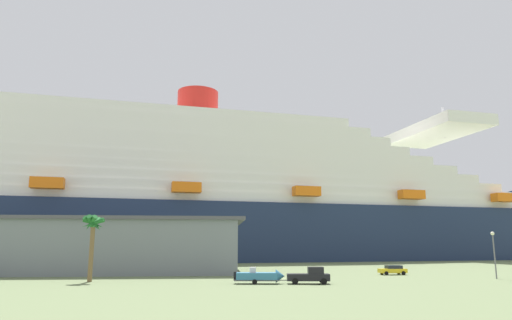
# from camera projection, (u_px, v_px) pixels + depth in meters

# --- Properties ---
(ground_plane) EXTENTS (600.00, 600.00, 0.00)m
(ground_plane) POSITION_uv_depth(u_px,v_px,m) (253.00, 268.00, 97.78)
(ground_plane) COLOR #66754C
(cruise_ship) EXTENTS (245.49, 59.67, 64.77)m
(cruise_ship) POSITION_uv_depth(u_px,v_px,m) (279.00, 206.00, 150.30)
(cruise_ship) COLOR #1E2D4C
(cruise_ship) RESTS_ON ground_plane
(terminal_building) EXTENTS (68.86, 30.69, 9.86)m
(terminal_building) POSITION_uv_depth(u_px,v_px,m) (64.00, 245.00, 85.00)
(terminal_building) COLOR slate
(terminal_building) RESTS_ON ground_plane
(pickup_truck) EXTENTS (5.87, 3.07, 2.20)m
(pickup_truck) POSITION_uv_depth(u_px,v_px,m) (310.00, 276.00, 59.78)
(pickup_truck) COLOR black
(pickup_truck) RESTS_ON ground_plane
(small_boat_on_trailer) EXTENTS (7.54, 3.03, 2.15)m
(small_boat_on_trailer) POSITION_uv_depth(u_px,v_px,m) (262.00, 276.00, 59.90)
(small_boat_on_trailer) COLOR #595960
(small_boat_on_trailer) RESTS_ON ground_plane
(palm_tree) EXTENTS (3.14, 3.11, 9.34)m
(palm_tree) POSITION_uv_depth(u_px,v_px,m) (93.00, 229.00, 64.16)
(palm_tree) COLOR brown
(palm_tree) RESTS_ON ground_plane
(street_lamp) EXTENTS (0.56, 0.56, 7.08)m
(street_lamp) POSITION_uv_depth(u_px,v_px,m) (494.00, 247.00, 69.01)
(street_lamp) COLOR slate
(street_lamp) RESTS_ON ground_plane
(parked_car_white_van) EXTENTS (4.72, 2.65, 1.58)m
(parked_car_white_van) POSITION_uv_depth(u_px,v_px,m) (56.00, 270.00, 76.50)
(parked_car_white_van) COLOR white
(parked_car_white_van) RESTS_ON ground_plane
(parked_car_yellow_taxi) EXTENTS (4.69, 2.18, 1.58)m
(parked_car_yellow_taxi) POSITION_uv_depth(u_px,v_px,m) (393.00, 270.00, 77.49)
(parked_car_yellow_taxi) COLOR yellow
(parked_car_yellow_taxi) RESTS_ON ground_plane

